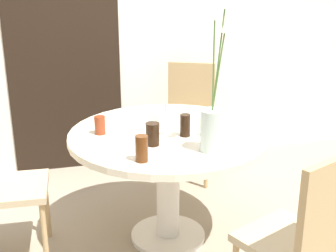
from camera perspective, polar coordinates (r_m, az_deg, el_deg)
The scene contains 13 objects.
ground_plane at distance 3.10m, azimuth 0.00°, elevation -13.38°, with size 16.00×16.00×0.00m, color gray.
wall_back at distance 3.91m, azimuth -4.95°, elevation 13.72°, with size 8.00×0.05×2.60m.
doorway_panel at distance 3.87m, azimuth -12.66°, elevation 9.15°, with size 0.90×0.01×2.05m.
dining_table at distance 2.83m, azimuth 0.00°, elevation -3.46°, with size 1.18×1.18×0.72m.
chair_right_flank at distance 3.78m, azimuth 2.62°, elevation 1.52°, with size 0.53×0.53×0.92m.
chair_near_front at distance 2.24m, azimuth 16.28°, elevation -12.45°, with size 0.53×0.53×0.92m.
birthday_cake at distance 2.89m, azimuth -0.35°, elevation 0.93°, with size 0.19×0.19×0.13m.
flower_vase at distance 2.47m, azimuth 5.47°, elevation 0.56°, with size 0.14×0.14×0.79m.
side_plate at distance 2.80m, azimuth 5.63°, elevation -0.62°, with size 0.22×0.22×0.01m.
drink_glass_0 at distance 2.70m, azimuth 2.11°, elevation 0.09°, with size 0.06×0.06×0.13m.
drink_glass_1 at distance 2.57m, azimuth -1.89°, elevation -1.01°, with size 0.08×0.08×0.13m.
drink_glass_2 at distance 2.36m, azimuth -3.24°, elevation -2.76°, with size 0.07×0.07×0.14m.
drink_glass_3 at distance 2.77m, azimuth -8.30°, elevation 0.09°, with size 0.06×0.06×0.11m.
Camera 1 is at (-0.65, -2.53, 1.67)m, focal length 50.00 mm.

